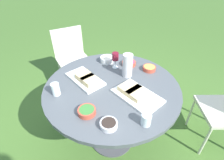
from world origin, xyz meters
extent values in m
plane|color=#446B2B|center=(0.00, 0.00, 0.00)|extent=(40.00, 40.00, 0.00)
cylinder|color=#4C4C51|center=(0.00, 0.00, 0.01)|extent=(0.48, 0.48, 0.02)
cylinder|color=#4C4C51|center=(0.00, 0.00, 0.38)|extent=(0.11, 0.11, 0.73)
cylinder|color=#4C5156|center=(0.00, 0.00, 0.76)|extent=(1.21, 1.21, 0.03)
cube|color=beige|center=(-1.09, 0.24, 0.45)|extent=(0.51, 0.52, 0.04)
cylinder|color=beige|center=(-0.95, 0.01, 0.22)|extent=(0.03, 0.03, 0.43)
cylinder|color=beige|center=(-0.86, 0.39, 0.22)|extent=(0.03, 0.03, 0.43)
cylinder|color=beige|center=(-1.31, 0.09, 0.22)|extent=(0.03, 0.03, 0.43)
cube|color=beige|center=(0.32, -1.08, 0.45)|extent=(0.54, 0.53, 0.04)
cube|color=beige|center=(0.37, -1.27, 0.68)|extent=(0.43, 0.15, 0.42)
cylinder|color=beige|center=(0.45, -0.85, 0.22)|extent=(0.03, 0.03, 0.43)
cylinder|color=beige|center=(0.08, -0.96, 0.22)|extent=(0.03, 0.03, 0.43)
cylinder|color=beige|center=(0.56, -1.20, 0.22)|extent=(0.03, 0.03, 0.43)
cylinder|color=beige|center=(0.18, -1.31, 0.22)|extent=(0.03, 0.03, 0.43)
cylinder|color=silver|center=(-0.18, -0.12, 0.89)|extent=(0.09, 0.09, 0.23)
cone|color=silver|center=(-0.13, -0.12, 0.99)|extent=(0.02, 0.02, 0.03)
cylinder|color=silver|center=(-0.10, -0.28, 0.78)|extent=(0.06, 0.06, 0.01)
cylinder|color=silver|center=(-0.10, -0.28, 0.83)|extent=(0.01, 0.01, 0.08)
cylinder|color=maroon|center=(-0.10, -0.28, 0.91)|extent=(0.07, 0.07, 0.08)
cube|color=white|center=(0.23, -0.14, 0.79)|extent=(0.36, 0.43, 0.02)
cube|color=#E0C184|center=(0.19, -0.06, 0.82)|extent=(0.18, 0.18, 0.04)
cube|color=#E0C184|center=(0.23, -0.14, 0.82)|extent=(0.18, 0.18, 0.04)
cube|color=white|center=(-0.17, 0.19, 0.79)|extent=(0.40, 0.46, 0.02)
cube|color=#E0C184|center=(-0.13, 0.12, 0.82)|extent=(0.20, 0.20, 0.04)
cube|color=#E0C184|center=(-0.17, 0.19, 0.82)|extent=(0.20, 0.20, 0.04)
cylinder|color=#B74733|center=(-0.42, -0.16, 0.80)|extent=(0.13, 0.13, 0.04)
cylinder|color=#E0C147|center=(-0.42, -0.16, 0.81)|extent=(0.11, 0.11, 0.02)
cylinder|color=#B74733|center=(0.25, 0.28, 0.80)|extent=(0.14, 0.14, 0.04)
cylinder|color=#387533|center=(0.25, 0.28, 0.81)|extent=(0.11, 0.11, 0.02)
cylinder|color=silver|center=(0.12, 0.44, 0.80)|extent=(0.12, 0.12, 0.04)
cylinder|color=#2D231E|center=(0.12, 0.44, 0.81)|extent=(0.10, 0.10, 0.02)
cylinder|color=#B74733|center=(-0.25, -0.31, 0.80)|extent=(0.14, 0.14, 0.04)
cylinder|color=#D6385B|center=(-0.25, -0.31, 0.81)|extent=(0.12, 0.12, 0.02)
cylinder|color=white|center=(-0.04, -0.41, 0.81)|extent=(0.14, 0.14, 0.06)
cylinder|color=silver|center=(-0.04, -0.41, 0.83)|extent=(0.11, 0.11, 0.03)
cylinder|color=silver|center=(-0.13, 0.47, 0.82)|extent=(0.07, 0.07, 0.09)
cylinder|color=silver|center=(0.48, 0.01, 0.83)|extent=(0.07, 0.07, 0.11)
cube|color=brown|center=(-0.90, -0.74, 0.12)|extent=(0.30, 0.14, 0.24)
torus|color=brown|center=(-0.90, -0.74, 0.27)|extent=(0.19, 0.01, 0.19)
camera|label=1|loc=(0.27, 1.20, 1.74)|focal=28.00mm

